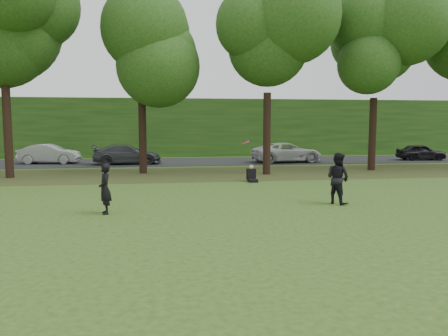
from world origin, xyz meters
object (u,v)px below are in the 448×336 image
player_left (105,189)px  player_right (338,178)px  frisbee (245,143)px  seated_person (252,175)px

player_left → player_right: (8.16, 0.61, 0.11)m
player_right → frisbee: 3.76m
player_right → seated_person: (-1.84, 6.32, -0.62)m
player_left → player_right: size_ratio=0.88×
seated_person → player_left: bearing=-136.4°
player_right → player_left: bearing=64.1°
player_left → frisbee: (4.66, 0.26, 1.45)m
frisbee → seated_person: size_ratio=0.43×
player_left → seated_person: (6.32, 6.93, -0.51)m
player_left → seated_person: size_ratio=1.98×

